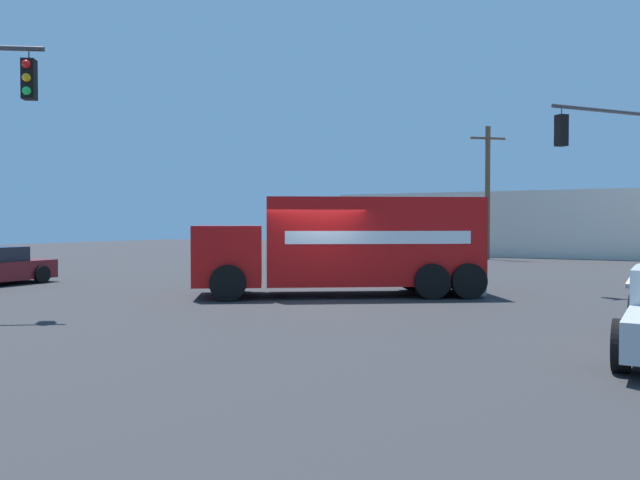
# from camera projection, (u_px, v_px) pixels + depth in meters

# --- Properties ---
(ground_plane) EXTENTS (100.00, 100.00, 0.00)m
(ground_plane) POSITION_uv_depth(u_px,v_px,m) (319.00, 299.00, 17.76)
(ground_plane) COLOR #2B2B2D
(delivery_truck) EXTENTS (8.26, 6.67, 2.86)m
(delivery_truck) POSITION_uv_depth(u_px,v_px,m) (348.00, 245.00, 18.66)
(delivery_truck) COLOR red
(delivery_truck) RESTS_ON ground
(traffic_light_primary) EXTENTS (2.57, 3.25, 5.77)m
(traffic_light_primary) POSITION_uv_depth(u_px,v_px,m) (616.00, 167.00, 20.14)
(traffic_light_primary) COLOR #38383D
(traffic_light_primary) RESTS_ON sidewalk_corner_far
(utility_pole) EXTENTS (1.73, 1.54, 7.82)m
(utility_pole) POSITION_uv_depth(u_px,v_px,m) (488.00, 191.00, 37.23)
(utility_pole) COLOR brown
(utility_pole) RESTS_ON ground
(building_backdrop) EXTENTS (19.94, 6.00, 4.15)m
(building_backdrop) POSITION_uv_depth(u_px,v_px,m) (491.00, 224.00, 42.83)
(building_backdrop) COLOR beige
(building_backdrop) RESTS_ON ground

